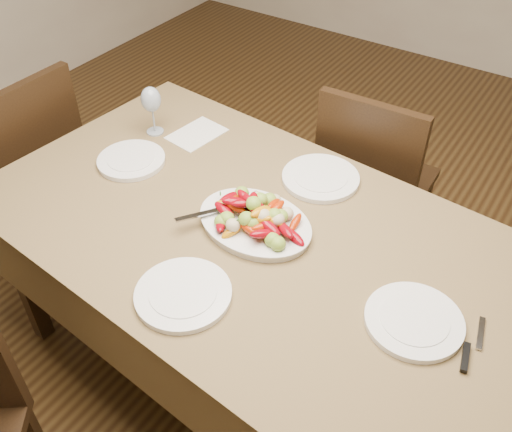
{
  "coord_description": "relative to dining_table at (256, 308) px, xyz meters",
  "views": [
    {
      "loc": [
        0.82,
        -1.19,
        1.97
      ],
      "look_at": [
        0.09,
        -0.09,
        0.82
      ],
      "focal_mm": 40.0,
      "sensor_mm": 36.0,
      "label": 1
    }
  ],
  "objects": [
    {
      "name": "table_knife",
      "position": [
        0.71,
        -0.06,
        0.38
      ],
      "size": [
        0.06,
        0.2,
        0.01
      ],
      "primitive_type": null,
      "rotation": [
        0.0,
        0.0,
        0.21
      ],
      "color": "#9EA0A8",
      "rests_on": "dining_table"
    },
    {
      "name": "plate_near",
      "position": [
        -0.02,
        -0.34,
        0.39
      ],
      "size": [
        0.27,
        0.27,
        0.02
      ],
      "primitive_type": "cylinder",
      "color": "white",
      "rests_on": "dining_table"
    },
    {
      "name": "serving_platter",
      "position": [
        -0.01,
        0.01,
        0.39
      ],
      "size": [
        0.4,
        0.31,
        0.02
      ],
      "primitive_type": "ellipsoid",
      "rotation": [
        0.0,
        0.0,
        -0.09
      ],
      "color": "white",
      "rests_on": "dining_table"
    },
    {
      "name": "dining_table",
      "position": [
        0.0,
        0.0,
        0.0
      ],
      "size": [
        1.92,
        1.2,
        0.76
      ],
      "primitive_type": "cube",
      "rotation": [
        0.0,
        0.0,
        -0.09
      ],
      "color": "brown",
      "rests_on": "ground"
    },
    {
      "name": "menu_card",
      "position": [
        -0.5,
        0.33,
        0.38
      ],
      "size": [
        0.18,
        0.23,
        0.0
      ],
      "primitive_type": "cube",
      "rotation": [
        0.0,
        0.0,
        -0.13
      ],
      "color": "silver",
      "rests_on": "dining_table"
    },
    {
      "name": "chair_far",
      "position": [
        0.09,
        0.81,
        0.1
      ],
      "size": [
        0.44,
        0.44,
        0.95
      ],
      "primitive_type": null,
      "rotation": [
        0.0,
        0.0,
        3.18
      ],
      "color": "black",
      "rests_on": "ground"
    },
    {
      "name": "plate_left",
      "position": [
        -0.58,
        0.05,
        0.39
      ],
      "size": [
        0.24,
        0.24,
        0.02
      ],
      "primitive_type": "cylinder",
      "color": "white",
      "rests_on": "dining_table"
    },
    {
      "name": "chair_left",
      "position": [
        -1.26,
        0.02,
        0.1
      ],
      "size": [
        0.42,
        0.42,
        0.95
      ],
      "primitive_type": null,
      "rotation": [
        0.0,
        0.0,
        -1.58
      ],
      "color": "black",
      "rests_on": "ground"
    },
    {
      "name": "roasted_vegetables",
      "position": [
        -0.01,
        0.01,
        0.45
      ],
      "size": [
        0.32,
        0.23,
        0.09
      ],
      "primitive_type": null,
      "rotation": [
        0.0,
        0.0,
        -0.09
      ],
      "color": "maroon",
      "rests_on": "serving_platter"
    },
    {
      "name": "serving_spoon",
      "position": [
        -0.08,
        -0.02,
        0.43
      ],
      "size": [
        0.27,
        0.19,
        0.03
      ],
      "primitive_type": null,
      "rotation": [
        0.0,
        0.0,
        -0.5
      ],
      "color": "#9EA0A8",
      "rests_on": "serving_platter"
    },
    {
      "name": "wine_glass",
      "position": [
        -0.64,
        0.25,
        0.48
      ],
      "size": [
        0.08,
        0.08,
        0.2
      ],
      "primitive_type": null,
      "color": "#8C99A5",
      "rests_on": "dining_table"
    },
    {
      "name": "floor",
      "position": [
        -0.09,
        0.09,
        -0.38
      ],
      "size": [
        6.0,
        6.0,
        0.0
      ],
      "primitive_type": "plane",
      "color": "#3D2812",
      "rests_on": "ground"
    },
    {
      "name": "plate_right",
      "position": [
        0.55,
        -0.07,
        0.39
      ],
      "size": [
        0.26,
        0.26,
        0.02
      ],
      "primitive_type": "cylinder",
      "color": "white",
      "rests_on": "dining_table"
    },
    {
      "name": "plate_far",
      "position": [
        0.04,
        0.34,
        0.39
      ],
      "size": [
        0.27,
        0.27,
        0.02
      ],
      "primitive_type": "cylinder",
      "color": "white",
      "rests_on": "dining_table"
    }
  ]
}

